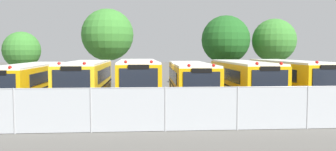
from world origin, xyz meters
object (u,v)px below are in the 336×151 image
object	(u,v)px
tree_3	(276,40)
school_bus_1	(86,79)
tree_2	(227,40)
tree_1	(107,35)
school_bus_0	(30,80)
tree_0	(22,50)
school_bus_2	(138,78)
school_bus_4	(242,78)
school_bus_5	(289,77)
traffic_cone	(265,115)
school_bus_3	(191,79)

from	to	relation	value
tree_3	school_bus_1	bearing A→B (deg)	-151.06
tree_2	tree_3	xyz separation A→B (m)	(4.78, 0.12, 0.02)
tree_1	tree_2	world-z (taller)	tree_1
school_bus_0	tree_0	size ratio (longest dim) A/B	2.22
tree_0	school_bus_2	bearing A→B (deg)	-41.99
school_bus_2	tree_2	size ratio (longest dim) A/B	1.50
school_bus_1	tree_3	xyz separation A→B (m)	(16.50, 9.12, 2.92)
school_bus_1	school_bus_4	size ratio (longest dim) A/B	0.89
school_bus_0	school_bus_5	distance (m)	17.64
tree_1	traffic_cone	bearing A→B (deg)	-64.28
school_bus_2	school_bus_5	bearing A→B (deg)	178.76
tree_0	school_bus_5	bearing A→B (deg)	-24.51
school_bus_2	tree_1	size ratio (longest dim) A/B	1.35
school_bus_4	school_bus_3	bearing A→B (deg)	1.90
tree_2	tree_3	size ratio (longest dim) A/B	1.04
school_bus_4	tree_1	xyz separation A→B (m)	(-10.23, 11.21, 3.40)
school_bus_5	traffic_cone	distance (m)	9.31
tree_0	school_bus_4	bearing A→B (deg)	-29.47
tree_3	tree_1	bearing A→B (deg)	174.05
school_bus_0	tree_1	distance (m)	12.14
school_bus_4	tree_2	distance (m)	9.90
school_bus_3	school_bus_4	bearing A→B (deg)	-177.62
school_bus_0	traffic_cone	world-z (taller)	school_bus_0
school_bus_1	tree_0	distance (m)	12.38
tree_2	tree_3	world-z (taller)	tree_2
school_bus_4	tree_2	xyz separation A→B (m)	(1.17, 9.40, 2.89)
school_bus_4	traffic_cone	xyz separation A→B (m)	(-1.16, -7.63, -1.10)
tree_0	tree_2	xyz separation A→B (m)	(19.12, -0.74, 1.00)
tree_1	school_bus_4	bearing A→B (deg)	-47.60
traffic_cone	school_bus_5	bearing A→B (deg)	60.15
tree_0	tree_3	size ratio (longest dim) A/B	0.80
school_bus_0	tree_2	size ratio (longest dim) A/B	1.70
tree_3	school_bus_3	bearing A→B (deg)	-134.80
school_bus_0	tree_2	distance (m)	18.12
school_bus_2	tree_2	distance (m)	12.57
tree_3	tree_2	bearing A→B (deg)	-178.53
school_bus_4	tree_3	world-z (taller)	tree_3
school_bus_2	school_bus_5	distance (m)	10.54
tree_2	school_bus_1	bearing A→B (deg)	-142.48
tree_1	traffic_cone	xyz separation A→B (m)	(9.07, -18.84, -4.50)
tree_1	school_bus_1	bearing A→B (deg)	-91.64
school_bus_5	school_bus_1	bearing A→B (deg)	-1.47
school_bus_3	tree_3	size ratio (longest dim) A/B	1.67
school_bus_1	school_bus_5	bearing A→B (deg)	-179.84
tree_2	tree_1	bearing A→B (deg)	170.99
school_bus_0	tree_1	world-z (taller)	tree_1
school_bus_3	traffic_cone	distance (m)	8.02
school_bus_0	school_bus_4	xyz separation A→B (m)	(14.19, -0.27, 0.08)
school_bus_0	traffic_cone	bearing A→B (deg)	148.02
school_bus_3	tree_1	size ratio (longest dim) A/B	1.44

